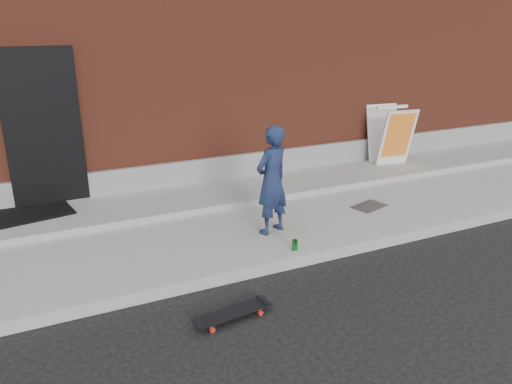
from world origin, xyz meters
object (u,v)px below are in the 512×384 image
child (272,181)px  skateboard (233,313)px  soda_can (295,245)px  pizza_sign (391,135)px

child → skateboard: size_ratio=1.77×
skateboard → soda_can: soda_can is taller
skateboard → soda_can: (1.20, 0.86, 0.14)m
child → skateboard: (-1.19, -1.49, -0.81)m
soda_can → child: bearing=91.0°
child → skateboard: child is taller
child → soda_can: 0.91m
child → pizza_sign: child is taller
pizza_sign → soda_can: pizza_sign is taller
skateboard → pizza_sign: pizza_sign is taller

